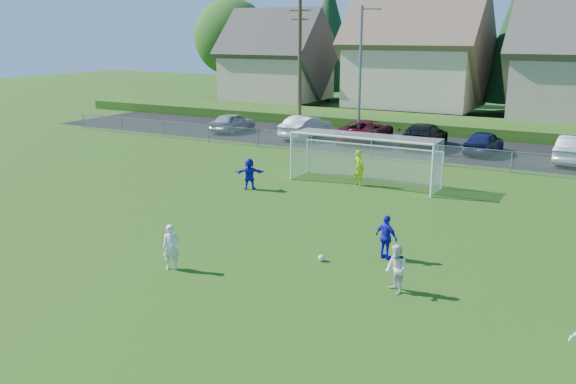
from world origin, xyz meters
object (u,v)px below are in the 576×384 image
car_f (576,149)px  player_blue_b (249,174)px  car_d (424,135)px  player_white_a (171,247)px  soccer_ball (321,258)px  car_e (484,142)px  car_a (233,122)px  car_c (366,131)px  soccer_goal (366,151)px  car_b (306,127)px  player_blue_a (386,237)px  player_white_b (396,269)px  goalkeeper (359,168)px

car_f → player_blue_b: bearing=51.4°
car_d → player_white_a: bearing=85.8°
soccer_ball → car_e: car_e is taller
car_e → car_f: (5.23, -0.33, 0.07)m
car_a → player_white_a: bearing=122.5°
player_white_a → car_a: player_white_a is taller
car_c → soccer_goal: soccer_goal is taller
car_b → car_d: size_ratio=0.88×
player_blue_a → car_c: bearing=-46.8°
player_blue_b → car_e: bearing=-147.2°
car_f → car_e: bearing=0.9°
player_blue_a → car_c: (-8.94, 20.55, 0.04)m
car_a → player_blue_b: bearing=129.1°
player_blue_b → car_f: 19.42m
car_b → car_c: car_b is taller
player_blue_b → soccer_goal: soccer_goal is taller
soccer_ball → soccer_goal: (-2.74, 10.75, 1.52)m
player_white_b → car_f: size_ratio=0.30×
goalkeeper → car_a: size_ratio=0.43×
player_blue_b → car_a: (-10.54, 14.26, -0.04)m
car_e → player_blue_b: bearing=64.7°
player_blue_a → goalkeeper: 10.11m
player_blue_a → player_blue_b: bearing=-12.8°
car_b → car_e: car_b is taller
goalkeeper → soccer_goal: soccer_goal is taller
goalkeeper → car_a: (-14.86, 11.03, -0.18)m
player_white_b → car_c: size_ratio=0.25×
player_blue_b → car_e: size_ratio=0.36×
soccer_ball → player_white_a: size_ratio=0.15×
soccer_ball → goalkeeper: size_ratio=0.12×
car_b → player_blue_a: bearing=127.3°
player_blue_b → car_a: bearing=-81.8°
car_c → car_b: bearing=4.5°
player_white_b → player_blue_b: bearing=-175.4°
player_blue_b → car_c: bearing=-118.5°
player_white_a → car_e: (4.71, 24.41, -0.01)m
car_a → car_e: size_ratio=0.99×
player_white_b → car_b: car_b is taller
player_white_a → soccer_goal: 13.75m
car_d → soccer_goal: size_ratio=0.74×
player_blue_a → car_a: bearing=-25.9°
car_b → goalkeeper: bearing=131.6°
player_blue_a → car_c: car_c is taller
car_b → car_e: 12.34m
player_white_b → player_blue_b: size_ratio=0.95×
player_blue_a → car_e: (-0.97, 20.26, -0.03)m
player_white_b → car_c: car_c is taller
car_f → soccer_goal: (-8.80, -10.41, 0.83)m
player_white_b → soccer_goal: soccer_goal is taller
goalkeeper → car_d: goalkeeper is taller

